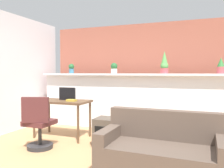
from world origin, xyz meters
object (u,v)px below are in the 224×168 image
(couch, at_px, (162,153))
(office_chair, at_px, (39,127))
(potted_plant_0, at_px, (71,68))
(desk, at_px, (62,105))
(tv_monitor, at_px, (67,94))
(book_on_desk, at_px, (72,100))
(potted_plant_1, at_px, (114,68))
(potted_plant_2, at_px, (164,64))
(side_cube_shelf, at_px, (107,132))
(potted_plant_3, at_px, (221,66))

(couch, bearing_deg, office_chair, 172.86)
(potted_plant_0, relative_size, desk, 0.22)
(tv_monitor, bearing_deg, desk, -131.71)
(book_on_desk, distance_m, couch, 2.20)
(potted_plant_0, xyz_separation_m, potted_plant_1, (1.12, -0.02, -0.00))
(potted_plant_1, bearing_deg, desk, -127.88)
(potted_plant_0, bearing_deg, desk, -69.70)
(couch, bearing_deg, potted_plant_1, 124.56)
(potted_plant_1, xyz_separation_m, potted_plant_2, (1.13, 0.02, 0.08))
(desk, xyz_separation_m, side_cube_shelf, (1.05, -0.20, -0.42))
(tv_monitor, bearing_deg, couch, -28.49)
(book_on_desk, bearing_deg, tv_monitor, 143.06)
(tv_monitor, relative_size, office_chair, 0.40)
(couch, bearing_deg, tv_monitor, 151.51)
(desk, distance_m, side_cube_shelf, 1.14)
(potted_plant_1, xyz_separation_m, desk, (-0.76, -0.97, -0.75))
(potted_plant_0, xyz_separation_m, potted_plant_2, (2.25, 0.00, 0.08))
(side_cube_shelf, bearing_deg, office_chair, -149.76)
(potted_plant_1, distance_m, tv_monitor, 1.25)
(tv_monitor, bearing_deg, book_on_desk, -36.94)
(office_chair, distance_m, couch, 2.13)
(desk, xyz_separation_m, book_on_desk, (0.25, -0.06, 0.10))
(desk, distance_m, book_on_desk, 0.28)
(potted_plant_0, xyz_separation_m, side_cube_shelf, (1.41, -1.19, -1.16))
(potted_plant_3, relative_size, book_on_desk, 1.74)
(tv_monitor, xyz_separation_m, couch, (2.08, -1.13, -0.60))
(office_chair, bearing_deg, side_cube_shelf, 30.24)
(potted_plant_1, xyz_separation_m, potted_plant_3, (2.21, 0.05, 0.03))
(potted_plant_3, xyz_separation_m, desk, (-2.97, -1.03, -0.78))
(office_chair, distance_m, book_on_desk, 0.85)
(desk, distance_m, tv_monitor, 0.24)
(office_chair, bearing_deg, potted_plant_1, 67.69)
(potted_plant_1, xyz_separation_m, office_chair, (-0.72, -1.76, -1.02))
(office_chair, xyz_separation_m, side_cube_shelf, (1.01, 0.59, -0.14))
(tv_monitor, bearing_deg, side_cube_shelf, -15.81)
(side_cube_shelf, relative_size, book_on_desk, 2.74)
(potted_plant_0, relative_size, side_cube_shelf, 0.48)
(potted_plant_0, relative_size, potted_plant_2, 0.50)
(side_cube_shelf, bearing_deg, tv_monitor, 164.19)
(potted_plant_1, height_order, potted_plant_3, potted_plant_3)
(potted_plant_0, height_order, tv_monitor, potted_plant_0)
(tv_monitor, distance_m, office_chair, 0.99)
(potted_plant_2, relative_size, tv_monitor, 1.30)
(desk, bearing_deg, potted_plant_3, 19.06)
(couch, bearing_deg, side_cube_shelf, 142.35)
(side_cube_shelf, bearing_deg, desk, 169.39)
(potted_plant_0, relative_size, potted_plant_3, 0.75)
(potted_plant_0, bearing_deg, tv_monitor, -64.33)
(potted_plant_0, xyz_separation_m, book_on_desk, (0.62, -1.05, -0.65))
(potted_plant_2, xyz_separation_m, office_chair, (-1.85, -1.78, -1.11))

